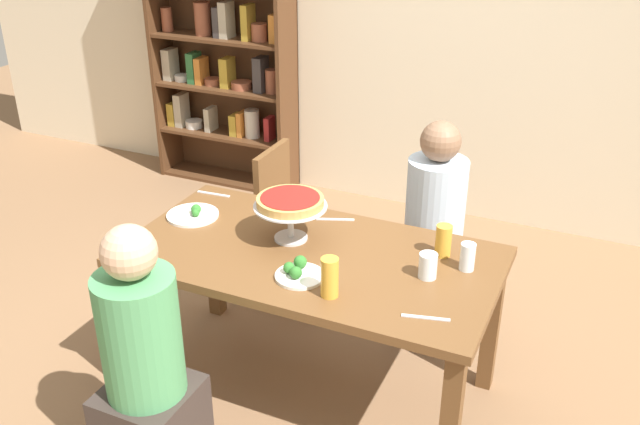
{
  "coord_description": "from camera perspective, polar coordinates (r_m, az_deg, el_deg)",
  "views": [
    {
      "loc": [
        1.13,
        -2.39,
        2.25
      ],
      "look_at": [
        0.0,
        0.1,
        0.89
      ],
      "focal_mm": 39.52,
      "sensor_mm": 36.0,
      "label": 1
    }
  ],
  "objects": [
    {
      "name": "diner_near_left",
      "position": [
        2.82,
        -13.86,
        -13.08
      ],
      "size": [
        0.34,
        0.34,
        1.15
      ],
      "rotation": [
        0.0,
        0.0,
        1.57
      ],
      "color": "#382D28",
      "rests_on": "ground_plane"
    },
    {
      "name": "cutlery_fork_near",
      "position": [
        3.62,
        -8.61,
        1.5
      ],
      "size": [
        0.18,
        0.03,
        0.0
      ],
      "primitive_type": "cube",
      "rotation": [
        0.0,
        0.0,
        3.22
      ],
      "color": "silver",
      "rests_on": "dining_table"
    },
    {
      "name": "cutlery_knife_near",
      "position": [
        3.32,
        1.25,
        -0.56
      ],
      "size": [
        0.17,
        0.08,
        0.0
      ],
      "primitive_type": "cube",
      "rotation": [
        0.0,
        0.0,
        3.51
      ],
      "color": "silver",
      "rests_on": "dining_table"
    },
    {
      "name": "beer_glass_amber_tall",
      "position": [
        2.71,
        0.79,
        -5.27
      ],
      "size": [
        0.07,
        0.07,
        0.16
      ],
      "primitive_type": "cylinder",
      "color": "gold",
      "rests_on": "dining_table"
    },
    {
      "name": "chair_far_left",
      "position": [
        3.92,
        -2.38,
        -0.31
      ],
      "size": [
        0.4,
        0.4,
        0.87
      ],
      "rotation": [
        0.0,
        0.0,
        -1.57
      ],
      "color": "brown",
      "rests_on": "ground_plane"
    },
    {
      "name": "rear_partition",
      "position": [
        4.8,
        10.83,
        15.79
      ],
      "size": [
        8.0,
        0.12,
        2.8
      ],
      "primitive_type": "cube",
      "color": "beige",
      "rests_on": "ground_plane"
    },
    {
      "name": "ground_plane",
      "position": [
        3.47,
        -0.7,
        -13.97
      ],
      "size": [
        12.0,
        12.0,
        0.0
      ],
      "primitive_type": "plane",
      "color": "#846042"
    },
    {
      "name": "dining_table",
      "position": [
        3.09,
        -0.77,
        -4.81
      ],
      "size": [
        1.61,
        0.85,
        0.74
      ],
      "color": "brown",
      "rests_on": "ground_plane"
    },
    {
      "name": "water_glass_clear_near",
      "position": [
        2.88,
        8.73,
        -4.28
      ],
      "size": [
        0.08,
        0.08,
        0.11
      ],
      "primitive_type": "cylinder",
      "color": "white",
      "rests_on": "dining_table"
    },
    {
      "name": "diner_far_right",
      "position": [
        3.68,
        9.09,
        -2.44
      ],
      "size": [
        0.34,
        0.34,
        1.15
      ],
      "rotation": [
        0.0,
        0.0,
        -1.57
      ],
      "color": "#382D28",
      "rests_on": "ground_plane"
    },
    {
      "name": "water_glass_clear_far",
      "position": [
        2.96,
        11.86,
        -3.53
      ],
      "size": [
        0.06,
        0.06,
        0.12
      ],
      "primitive_type": "cylinder",
      "color": "white",
      "rests_on": "dining_table"
    },
    {
      "name": "cutlery_fork_far",
      "position": [
        3.41,
        -3.48,
        0.18
      ],
      "size": [
        0.18,
        0.07,
        0.0
      ],
      "primitive_type": "cube",
      "rotation": [
        0.0,
        0.0,
        2.84
      ],
      "color": "silver",
      "rests_on": "dining_table"
    },
    {
      "name": "bookshelf",
      "position": [
        5.33,
        -7.97,
        13.93
      ],
      "size": [
        1.1,
        0.3,
        2.21
      ],
      "color": "#4C2D19",
      "rests_on": "ground_plane"
    },
    {
      "name": "salad_plate_far_diner",
      "position": [
        3.4,
        -10.22,
        -0.14
      ],
      "size": [
        0.25,
        0.25,
        0.06
      ],
      "color": "white",
      "rests_on": "dining_table"
    },
    {
      "name": "beer_glass_amber_short",
      "position": [
        3.04,
        9.96,
        -2.25
      ],
      "size": [
        0.07,
        0.07,
        0.14
      ],
      "primitive_type": "cylinder",
      "color": "gold",
      "rests_on": "dining_table"
    },
    {
      "name": "salad_plate_near_diner",
      "position": [
        2.87,
        -1.78,
        -4.86
      ],
      "size": [
        0.2,
        0.2,
        0.07
      ],
      "color": "white",
      "rests_on": "dining_table"
    },
    {
      "name": "cutlery_knife_far",
      "position": [
        2.66,
        8.56,
        -8.42
      ],
      "size": [
        0.18,
        0.06,
        0.0
      ],
      "primitive_type": "cube",
      "rotation": [
        0.0,
        0.0,
        0.24
      ],
      "color": "silver",
      "rests_on": "dining_table"
    },
    {
      "name": "deep_dish_pizza_stand",
      "position": [
        3.08,
        -2.42,
        0.63
      ],
      "size": [
        0.33,
        0.33,
        0.21
      ],
      "color": "silver",
      "rests_on": "dining_table"
    }
  ]
}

